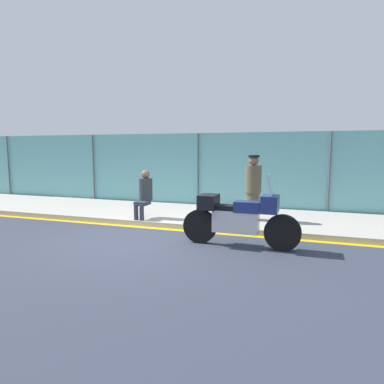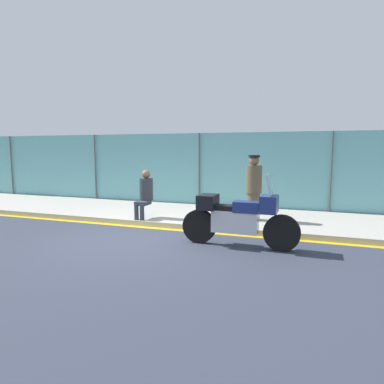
{
  "view_description": "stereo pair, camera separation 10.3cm",
  "coord_description": "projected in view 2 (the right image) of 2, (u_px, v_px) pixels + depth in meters",
  "views": [
    {
      "loc": [
        3.48,
        -6.57,
        1.98
      ],
      "look_at": [
        0.8,
        1.27,
        0.94
      ],
      "focal_mm": 32.0,
      "sensor_mm": 36.0,
      "label": 1
    },
    {
      "loc": [
        3.58,
        -6.54,
        1.98
      ],
      "look_at": [
        0.8,
        1.27,
        0.94
      ],
      "focal_mm": 32.0,
      "sensor_mm": 36.0,
      "label": 2
    }
  ],
  "objects": [
    {
      "name": "curb_paint_stripe",
      "position": [
        159.0,
        229.0,
        8.56
      ],
      "size": [
        30.21,
        0.18,
        0.01
      ],
      "color": "gold",
      "rests_on": "ground_plane"
    },
    {
      "name": "ground_plane",
      "position": [
        139.0,
        239.0,
        7.55
      ],
      "size": [
        120.0,
        120.0,
        0.0
      ],
      "primitive_type": "plane",
      "color": "#333847"
    },
    {
      "name": "person_seated_on_curb",
      "position": [
        145.0,
        191.0,
        9.21
      ],
      "size": [
        0.36,
        0.66,
        1.29
      ],
      "color": "#2D3342",
      "rests_on": "sidewalk"
    },
    {
      "name": "sidewalk",
      "position": [
        183.0,
        214.0,
        10.07
      ],
      "size": [
        30.21,
        3.06,
        0.13
      ],
      "color": "#ADA89E",
      "rests_on": "ground_plane"
    },
    {
      "name": "motorcycle",
      "position": [
        238.0,
        217.0,
        6.92
      ],
      "size": [
        2.42,
        0.51,
        1.5
      ],
      "rotation": [
        0.0,
        0.0,
        -0.01
      ],
      "color": "black",
      "rests_on": "ground_plane"
    },
    {
      "name": "officer_standing",
      "position": [
        254.0,
        187.0,
        8.89
      ],
      "size": [
        0.42,
        0.42,
        1.69
      ],
      "color": "brown",
      "rests_on": "sidewalk"
    },
    {
      "name": "storefront_fence",
      "position": [
        200.0,
        171.0,
        11.43
      ],
      "size": [
        28.7,
        0.17,
        2.5
      ],
      "color": "#6BB2B7",
      "rests_on": "ground_plane"
    }
  ]
}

